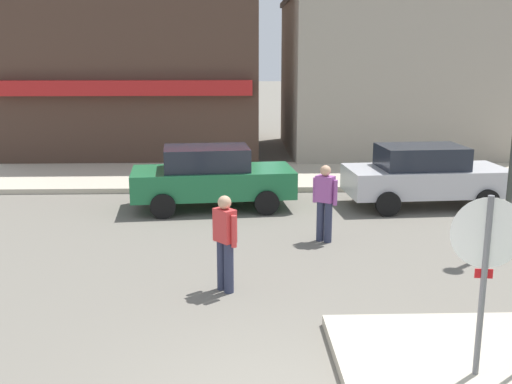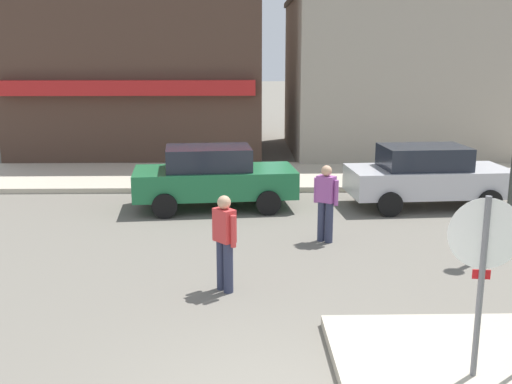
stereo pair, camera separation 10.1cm
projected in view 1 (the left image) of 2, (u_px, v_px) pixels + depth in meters
kerb_far at (254, 176)px, 18.71m from camera, size 80.00×4.00×0.15m
stop_sign at (485, 263)px, 6.71m from camera, size 0.81×0.13×2.30m
parked_car_nearest at (211, 176)px, 14.97m from camera, size 4.15×2.18×1.56m
parked_car_second at (424, 175)px, 15.15m from camera, size 4.11×2.09×1.56m
pedestrian_crossing_near at (225, 240)px, 9.66m from camera, size 0.42×0.48×1.61m
pedestrian_crossing_far at (325, 201)px, 12.25m from camera, size 0.50×0.39×1.61m
building_corner_shop at (144, 48)px, 24.12m from camera, size 9.18×9.74×8.05m
building_storefront_left_near at (388, 75)px, 23.37m from camera, size 7.99×7.53×5.95m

